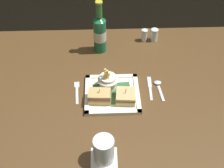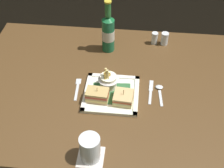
% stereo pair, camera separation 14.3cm
% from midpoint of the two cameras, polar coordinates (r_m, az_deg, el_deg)
% --- Properties ---
extents(dining_table, '(1.35, 0.94, 0.78)m').
position_cam_midpoint_polar(dining_table, '(1.57, 2.73, -3.76)').
color(dining_table, '#54381E').
rests_on(dining_table, ground_plane).
extents(square_plate, '(0.25, 0.25, 0.02)m').
position_cam_midpoint_polar(square_plate, '(1.44, 2.73, -1.94)').
color(square_plate, white).
rests_on(square_plate, dining_table).
extents(sandwich_half_left, '(0.10, 0.07, 0.07)m').
position_cam_midpoint_polar(sandwich_half_left, '(1.39, 0.31, -2.15)').
color(sandwich_half_left, tan).
rests_on(sandwich_half_left, square_plate).
extents(sandwich_half_right, '(0.09, 0.09, 0.07)m').
position_cam_midpoint_polar(sandwich_half_right, '(1.39, 5.00, -2.60)').
color(sandwich_half_right, tan).
rests_on(sandwich_half_right, square_plate).
extents(fries_cup, '(0.09, 0.09, 0.11)m').
position_cam_midpoint_polar(fries_cup, '(1.43, 2.20, 0.69)').
color(fries_cup, white).
rests_on(fries_cup, square_plate).
extents(beer_bottle, '(0.07, 0.07, 0.28)m').
position_cam_midpoint_polar(beer_bottle, '(1.63, 1.85, 9.18)').
color(beer_bottle, '#1A623D').
rests_on(beer_bottle, dining_table).
extents(drink_coaster, '(0.10, 0.10, 0.00)m').
position_cam_midpoint_polar(drink_coaster, '(1.23, -0.42, -13.13)').
color(drink_coaster, silver).
rests_on(drink_coaster, dining_table).
extents(water_glass, '(0.08, 0.08, 0.11)m').
position_cam_midpoint_polar(water_glass, '(1.19, -0.43, -11.84)').
color(water_glass, silver).
rests_on(water_glass, dining_table).
extents(fork, '(0.03, 0.14, 0.00)m').
position_cam_midpoint_polar(fork, '(1.47, -3.46, -0.82)').
color(fork, silver).
rests_on(fork, dining_table).
extents(knife, '(0.02, 0.16, 0.00)m').
position_cam_midpoint_polar(knife, '(1.48, 9.72, -1.34)').
color(knife, silver).
rests_on(knife, dining_table).
extents(spoon, '(0.04, 0.13, 0.01)m').
position_cam_midpoint_polar(spoon, '(1.48, 11.27, -1.19)').
color(spoon, silver).
rests_on(spoon, dining_table).
extents(salt_shaker, '(0.03, 0.03, 0.07)m').
position_cam_midpoint_polar(salt_shaker, '(1.75, 9.98, 7.88)').
color(salt_shaker, silver).
rests_on(salt_shaker, dining_table).
extents(pepper_shaker, '(0.04, 0.04, 0.07)m').
position_cam_midpoint_polar(pepper_shaker, '(1.75, 11.74, 7.75)').
color(pepper_shaker, silver).
rests_on(pepper_shaker, dining_table).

